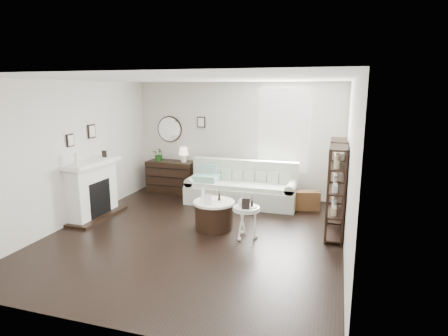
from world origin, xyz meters
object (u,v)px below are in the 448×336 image
(sofa, at_px, (242,190))
(pedestal_table, at_px, (246,210))
(drum_table, at_px, (214,215))
(dresser, at_px, (171,177))

(sofa, relative_size, pedestal_table, 4.38)
(drum_table, relative_size, pedestal_table, 1.36)
(dresser, relative_size, pedestal_table, 2.11)
(dresser, bearing_deg, sofa, -11.61)
(sofa, relative_size, dresser, 2.07)
(drum_table, bearing_deg, sofa, 86.90)
(dresser, xyz_separation_m, drum_table, (1.83, -2.09, -0.13))
(pedestal_table, bearing_deg, dresser, 136.92)
(dresser, height_order, drum_table, dresser)
(dresser, distance_m, drum_table, 2.78)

